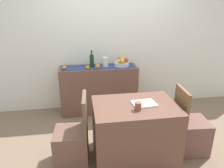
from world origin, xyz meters
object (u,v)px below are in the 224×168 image
open_book (144,104)px  coffee_cup (138,106)px  sideboard_console (99,89)px  wine_bottle (92,61)px  chair_near_window (73,144)px  chair_by_corner (190,133)px  fruit_bowl (122,64)px  ceramic_vase (106,62)px  dining_table (134,131)px

open_book → coffee_cup: size_ratio=2.94×
sideboard_console → wine_bottle: (-0.11, -0.00, 0.54)m
coffee_cup → chair_near_window: (-0.77, 0.13, -0.52)m
wine_bottle → chair_near_window: (-0.34, -1.34, -0.70)m
chair_near_window → chair_by_corner: 1.54m
fruit_bowl → coffee_cup: (-0.10, -1.48, -0.10)m
fruit_bowl → chair_near_window: bearing=-122.9°
coffee_cup → chair_by_corner: size_ratio=0.11×
ceramic_vase → dining_table: 1.47m
fruit_bowl → coffee_cup: size_ratio=2.80×
sideboard_console → open_book: (0.42, -1.35, 0.32)m
dining_table → chair_near_window: size_ratio=1.13×
dining_table → open_book: 0.39m
fruit_bowl → ceramic_vase: (-0.29, 0.00, 0.05)m
open_book → fruit_bowl: bearing=85.3°
open_book → chair_near_window: size_ratio=0.31×
wine_bottle → coffee_cup: (0.42, -1.48, -0.18)m
chair_by_corner → sideboard_console: bearing=129.0°
coffee_cup → sideboard_console: bearing=101.9°
ceramic_vase → chair_by_corner: (0.96, -1.34, -0.67)m
coffee_cup → ceramic_vase: bearing=97.1°
open_book → chair_near_window: chair_near_window is taller
ceramic_vase → coffee_cup: size_ratio=1.77×
ceramic_vase → coffee_cup: 1.50m
chair_by_corner → fruit_bowl: bearing=116.6°
sideboard_console → chair_by_corner: (1.09, -1.34, -0.16)m
wine_bottle → ceramic_vase: bearing=0.0°
wine_bottle → chair_by_corner: 1.93m
coffee_cup → chair_by_corner: (0.78, 0.14, -0.52)m
sideboard_console → fruit_bowl: (0.41, 0.00, 0.46)m
open_book → chair_near_window: bearing=174.7°
fruit_bowl → open_book: 1.35m
wine_bottle → ceramic_vase: (0.24, 0.00, -0.03)m
open_book → dining_table: bearing=172.6°
dining_table → sideboard_console: bearing=103.3°
sideboard_console → open_book: sideboard_console is taller
wine_bottle → chair_by_corner: size_ratio=0.33×
open_book → coffee_cup: bearing=-135.2°
sideboard_console → dining_table: (0.32, -1.34, -0.05)m
chair_near_window → chair_by_corner: bearing=0.1°
open_book → sideboard_console: bearing=102.4°
chair_near_window → chair_by_corner: same height
ceramic_vase → dining_table: (0.19, -1.34, -0.56)m
sideboard_console → ceramic_vase: (0.13, 0.00, 0.51)m
sideboard_console → chair_by_corner: bearing=-51.0°
fruit_bowl → open_book: size_ratio=0.95×
ceramic_vase → open_book: ceramic_vase is taller
sideboard_console → open_book: 1.45m
sideboard_console → ceramic_vase: bearing=0.0°
coffee_cup → chair_near_window: size_ratio=0.11×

